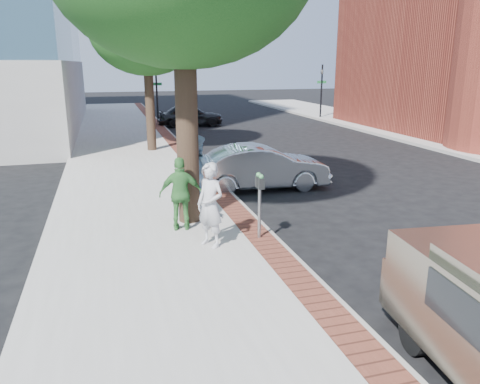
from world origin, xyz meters
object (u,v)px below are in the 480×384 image
object	(u,v)px
person_gray	(210,205)
person_green	(181,194)
bg_car	(190,115)
parking_meter	(260,192)
sedan_silver	(261,167)
person_officer	(197,174)

from	to	relation	value
person_gray	person_green	bearing A→B (deg)	164.38
person_gray	bg_car	bearing A→B (deg)	135.79
parking_meter	sedan_silver	world-z (taller)	parking_meter
parking_meter	person_green	distance (m)	1.88
sedan_silver	person_gray	bearing A→B (deg)	152.72
person_officer	bg_car	xyz separation A→B (m)	(3.10, 18.19, -0.48)
person_gray	bg_car	xyz separation A→B (m)	(3.27, 20.53, -0.35)
person_officer	person_gray	bearing A→B (deg)	151.30
parking_meter	person_gray	xyz separation A→B (m)	(-1.13, -0.14, -0.16)
person_officer	bg_car	world-z (taller)	person_officer
parking_meter	bg_car	distance (m)	20.50
parking_meter	bg_car	world-z (taller)	parking_meter
person_green	sedan_silver	size ratio (longest dim) A/B	0.40
person_green	bg_car	world-z (taller)	person_green
person_green	parking_meter	bearing A→B (deg)	156.04
parking_meter	person_green	world-z (taller)	person_green
person_officer	person_green	world-z (taller)	person_officer
sedan_silver	bg_car	size ratio (longest dim) A/B	1.05
person_green	sedan_silver	xyz separation A→B (m)	(3.10, 3.47, -0.30)
person_gray	parking_meter	bearing A→B (deg)	62.09
person_green	bg_car	distance (m)	19.69
sedan_silver	bg_car	bearing A→B (deg)	0.47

